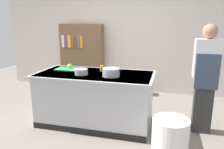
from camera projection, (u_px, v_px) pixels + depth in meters
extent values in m
plane|color=slate|center=(96.00, 122.00, 3.88)|extent=(10.00, 10.00, 0.00)
cube|color=silver|center=(122.00, 32.00, 5.49)|extent=(6.40, 0.12, 3.00)
cube|color=#B7BABF|center=(95.00, 99.00, 3.77)|extent=(1.90, 0.90, 0.90)
cube|color=#B7BABF|center=(95.00, 74.00, 3.67)|extent=(1.98, 0.98, 0.03)
cube|color=black|center=(86.00, 132.00, 3.44)|extent=(1.90, 0.01, 0.10)
cube|color=green|center=(67.00, 69.00, 3.95)|extent=(0.40, 0.28, 0.02)
sphere|color=tan|center=(70.00, 66.00, 3.97)|extent=(0.08, 0.08, 0.08)
cylinder|color=#B7BABF|center=(111.00, 72.00, 3.46)|extent=(0.27, 0.27, 0.13)
cube|color=black|center=(102.00, 69.00, 3.49)|extent=(0.04, 0.02, 0.01)
cube|color=black|center=(120.00, 70.00, 3.41)|extent=(0.04, 0.02, 0.01)
cylinder|color=#B7BABF|center=(81.00, 72.00, 3.57)|extent=(0.21, 0.21, 0.10)
cylinder|color=yellow|center=(102.00, 68.00, 3.82)|extent=(0.07, 0.07, 0.10)
cylinder|color=white|center=(170.00, 140.00, 2.76)|extent=(0.46, 0.46, 0.57)
cube|color=#313131|center=(202.00, 105.00, 3.48)|extent=(0.28, 0.20, 0.90)
cube|color=white|center=(207.00, 59.00, 3.30)|extent=(0.38, 0.24, 0.60)
sphere|color=#A87A5B|center=(210.00, 31.00, 3.21)|extent=(0.22, 0.22, 0.22)
cube|color=#38475B|center=(207.00, 72.00, 3.23)|extent=(0.34, 0.02, 0.54)
cube|color=brown|center=(82.00, 58.00, 5.61)|extent=(1.10, 0.28, 1.70)
cube|color=white|center=(63.00, 41.00, 5.47)|extent=(0.07, 0.03, 0.31)
cube|color=purple|center=(66.00, 41.00, 5.45)|extent=(0.07, 0.03, 0.31)
cube|color=yellow|center=(69.00, 41.00, 5.42)|extent=(0.09, 0.03, 0.30)
cube|color=brown|center=(73.00, 42.00, 5.40)|extent=(0.06, 0.03, 0.28)
cube|color=red|center=(76.00, 43.00, 5.39)|extent=(0.07, 0.03, 0.26)
cube|color=teal|center=(78.00, 42.00, 5.36)|extent=(0.06, 0.03, 0.31)
cube|color=orange|center=(81.00, 42.00, 5.34)|extent=(0.08, 0.03, 0.30)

